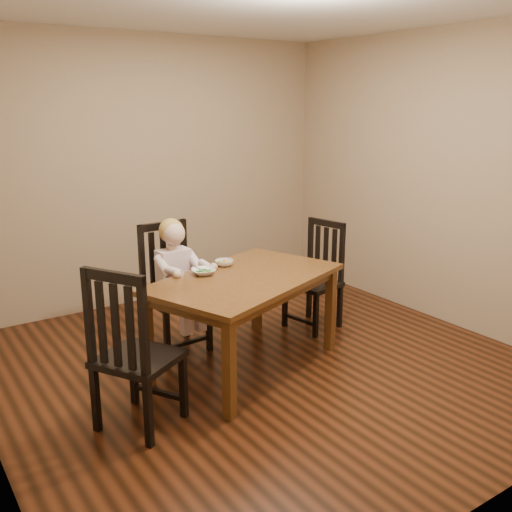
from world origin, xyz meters
TOP-DOWN VIEW (x-y plane):
  - room at (0.00, 0.00)m, footprint 4.01×4.01m
  - dining_table at (-0.12, 0.06)m, footprint 1.72×1.36m
  - chair_child at (-0.42, 0.72)m, footprint 0.49×0.47m
  - chair_left at (-1.19, -0.29)m, footprint 0.63×0.64m
  - chair_right at (0.90, 0.41)m, footprint 0.48×0.50m
  - toddler at (-0.42, 0.66)m, footprint 0.38×0.46m
  - bowl_peas at (-0.36, 0.28)m, footprint 0.22×0.22m
  - bowl_veg at (-0.10, 0.40)m, footprint 0.19×0.19m
  - fork at (-0.39, 0.25)m, footprint 0.09×0.10m

SIDE VIEW (x-z plane):
  - chair_right at x=0.90m, z-range -0.02..0.97m
  - chair_child at x=-0.42m, z-range -0.02..1.05m
  - chair_left at x=-1.19m, z-range -0.02..1.07m
  - dining_table at x=-0.12m, z-range 0.29..1.04m
  - toddler at x=-0.42m, z-range 0.37..0.98m
  - bowl_peas at x=-0.36m, z-range 0.75..0.80m
  - bowl_veg at x=-0.10m, z-range 0.75..0.80m
  - fork at x=-0.39m, z-range 0.77..0.82m
  - room at x=0.00m, z-range 0.00..2.71m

